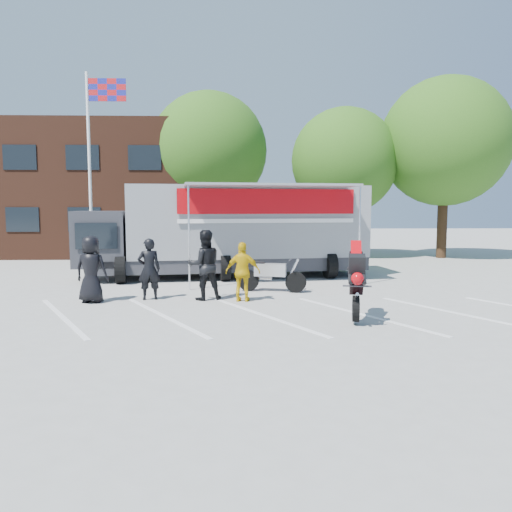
{
  "coord_description": "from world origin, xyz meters",
  "views": [
    {
      "loc": [
        -0.38,
        -10.78,
        2.59
      ],
      "look_at": [
        0.05,
        2.43,
        1.3
      ],
      "focal_mm": 35.0,
      "sensor_mm": 36.0,
      "label": 1
    }
  ],
  "objects": [
    {
      "name": "spectator_leather_c",
      "position": [
        -1.37,
        3.13,
        0.98
      ],
      "size": [
        1.11,
        0.96,
        1.97
      ],
      "primitive_type": "imported",
      "rotation": [
        0.0,
        0.0,
        3.4
      ],
      "color": "black",
      "rests_on": "ground"
    },
    {
      "name": "ground",
      "position": [
        0.0,
        0.0,
        0.0
      ],
      "size": [
        100.0,
        100.0,
        0.0
      ],
      "primitive_type": "plane",
      "color": "#A2A29D",
      "rests_on": "ground"
    },
    {
      "name": "transporter_truck",
      "position": [
        -0.57,
        7.79,
        0.0
      ],
      "size": [
        11.22,
        6.54,
        3.38
      ],
      "primitive_type": null,
      "rotation": [
        0.0,
        0.0,
        0.14
      ],
      "color": "gray",
      "rests_on": "ground"
    },
    {
      "name": "parking_bay_lines",
      "position": [
        0.0,
        1.0,
        0.01
      ],
      "size": [
        18.09,
        13.33,
        0.01
      ],
      "primitive_type": "cube",
      "rotation": [
        0.0,
        0.0,
        0.52
      ],
      "color": "white",
      "rests_on": "ground"
    },
    {
      "name": "tree_right",
      "position": [
        10.0,
        14.5,
        5.88
      ],
      "size": [
        6.46,
        6.46,
        9.12
      ],
      "color": "#382314",
      "rests_on": "ground"
    },
    {
      "name": "office_building",
      "position": [
        -10.0,
        18.0,
        3.5
      ],
      "size": [
        18.0,
        8.0,
        7.0
      ],
      "primitive_type": "cube",
      "color": "#492517",
      "rests_on": "ground"
    },
    {
      "name": "spectator_leather_a",
      "position": [
        -4.43,
        2.82,
        0.91
      ],
      "size": [
        0.98,
        0.72,
        1.83
      ],
      "primitive_type": "imported",
      "rotation": [
        0.0,
        0.0,
        2.97
      ],
      "color": "black",
      "rests_on": "ground"
    },
    {
      "name": "parked_motorcycle",
      "position": [
        0.61,
        4.38,
        0.0
      ],
      "size": [
        2.27,
        1.2,
        1.13
      ],
      "primitive_type": null,
      "rotation": [
        0.0,
        0.0,
        1.33
      ],
      "color": "silver",
      "rests_on": "ground"
    },
    {
      "name": "spectator_leather_b",
      "position": [
        -2.93,
        3.19,
        0.87
      ],
      "size": [
        0.71,
        0.55,
        1.73
      ],
      "primitive_type": "imported",
      "rotation": [
        0.0,
        0.0,
        3.37
      ],
      "color": "black",
      "rests_on": "ground"
    },
    {
      "name": "spectator_hivis",
      "position": [
        -0.3,
        2.85,
        0.82
      ],
      "size": [
        1.01,
        0.55,
        1.64
      ],
      "primitive_type": "imported",
      "rotation": [
        0.0,
        0.0,
        2.98
      ],
      "color": "#DDB20B",
      "rests_on": "ground"
    },
    {
      "name": "tree_left",
      "position": [
        -2.0,
        16.0,
        5.57
      ],
      "size": [
        6.12,
        6.12,
        8.64
      ],
      "color": "#382314",
      "rests_on": "ground"
    },
    {
      "name": "stunt_bike_rider",
      "position": [
        2.31,
        0.66,
        0.0
      ],
      "size": [
        1.07,
        1.78,
        1.95
      ],
      "primitive_type": null,
      "rotation": [
        0.0,
        0.0,
        -0.18
      ],
      "color": "black",
      "rests_on": "ground"
    },
    {
      "name": "tree_mid",
      "position": [
        5.0,
        15.0,
        4.94
      ],
      "size": [
        5.44,
        5.44,
        7.68
      ],
      "color": "#382314",
      "rests_on": "ground"
    },
    {
      "name": "flagpole",
      "position": [
        -6.24,
        10.0,
        5.05
      ],
      "size": [
        1.61,
        0.12,
        8.0
      ],
      "color": "white",
      "rests_on": "ground"
    }
  ]
}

